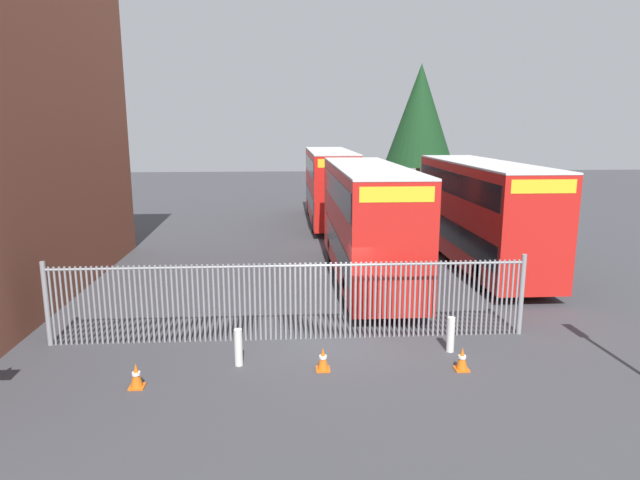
% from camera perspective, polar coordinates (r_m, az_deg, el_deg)
% --- Properties ---
extents(ground_plane, '(100.00, 100.00, 0.00)m').
position_cam_1_polar(ground_plane, '(23.32, -0.63, -2.81)').
color(ground_plane, '#3D3D42').
extents(palisade_fence, '(13.27, 0.14, 2.35)m').
position_cam_1_polar(palisade_fence, '(15.27, -3.10, -6.13)').
color(palisade_fence, gray).
rests_on(palisade_fence, ground).
extents(double_decker_bus_near_gate, '(2.54, 10.81, 4.42)m').
position_cam_1_polar(double_decker_bus_near_gate, '(23.87, 16.39, 2.99)').
color(double_decker_bus_near_gate, red).
rests_on(double_decker_bus_near_gate, ground).
extents(double_decker_bus_behind_fence_left, '(2.54, 10.81, 4.42)m').
position_cam_1_polar(double_decker_bus_behind_fence_left, '(20.96, 4.95, 2.26)').
color(double_decker_bus_behind_fence_left, red).
rests_on(double_decker_bus_behind_fence_left, ground).
extents(double_decker_bus_behind_fence_right, '(2.54, 10.81, 4.42)m').
position_cam_1_polar(double_decker_bus_behind_fence_right, '(33.77, 1.03, 5.92)').
color(double_decker_bus_behind_fence_right, red).
rests_on(double_decker_bus_behind_fence_right, ground).
extents(bollard_near_left, '(0.20, 0.20, 0.95)m').
position_cam_1_polar(bollard_near_left, '(14.03, -8.48, -10.98)').
color(bollard_near_left, silver).
rests_on(bollard_near_left, ground).
extents(bollard_center_front, '(0.20, 0.20, 0.95)m').
position_cam_1_polar(bollard_center_front, '(15.08, 13.43, -9.53)').
color(bollard_center_front, silver).
rests_on(bollard_center_front, ground).
extents(traffic_cone_by_gate, '(0.34, 0.34, 0.59)m').
position_cam_1_polar(traffic_cone_by_gate, '(13.54, -18.56, -13.23)').
color(traffic_cone_by_gate, orange).
rests_on(traffic_cone_by_gate, ground).
extents(traffic_cone_mid_forecourt, '(0.34, 0.34, 0.59)m').
position_cam_1_polar(traffic_cone_mid_forecourt, '(13.70, 0.31, -12.27)').
color(traffic_cone_mid_forecourt, orange).
rests_on(traffic_cone_mid_forecourt, ground).
extents(traffic_cone_near_kerb, '(0.34, 0.34, 0.59)m').
position_cam_1_polar(traffic_cone_near_kerb, '(14.14, 14.55, -11.87)').
color(traffic_cone_near_kerb, orange).
rests_on(traffic_cone_near_kerb, ground).
extents(tree_tall_back, '(5.36, 5.36, 10.49)m').
position_cam_1_polar(tree_tall_back, '(43.72, 10.37, 12.62)').
color(tree_tall_back, '#4C3823').
rests_on(tree_tall_back, ground).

